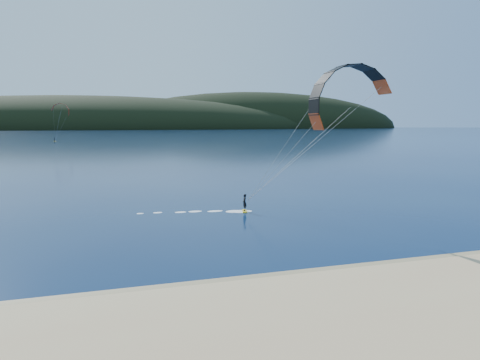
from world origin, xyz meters
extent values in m
plane|color=#081A3E|center=(0.00, 0.00, 0.00)|extent=(1800.00, 1800.00, 0.00)
cube|color=#8F7E53|center=(0.00, 4.50, 0.05)|extent=(220.00, 2.50, 0.10)
ellipsoid|color=black|center=(-50.00, 720.00, 0.00)|extent=(840.00, 280.00, 110.00)
ellipsoid|color=black|center=(260.00, 760.00, 0.00)|extent=(600.00, 240.00, 140.00)
cube|color=yellow|center=(7.19, 22.67, 0.05)|extent=(0.72, 1.43, 0.08)
imported|color=black|center=(7.19, 22.67, 0.92)|extent=(0.53, 0.69, 1.68)
cylinder|color=gray|center=(11.49, 19.84, 5.69)|extent=(0.02, 0.02, 13.04)
cube|color=yellow|center=(-36.27, 207.60, 0.05)|extent=(1.11, 1.59, 0.09)
imported|color=black|center=(-36.27, 207.60, 1.03)|extent=(1.04, 1.13, 1.88)
cylinder|color=gray|center=(-33.93, 204.09, 7.97)|extent=(0.02, 0.02, 15.21)
camera|label=1|loc=(-4.39, -15.75, 8.67)|focal=30.73mm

